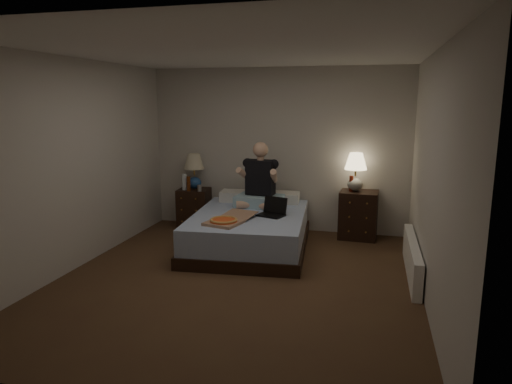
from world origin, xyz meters
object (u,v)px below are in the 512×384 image
(bed, at_px, (249,231))
(radiator, at_px, (412,258))
(beer_bottle_left, at_px, (189,184))
(person, at_px, (259,175))
(lamp_left, at_px, (194,171))
(soda_can, at_px, (199,188))
(pizza_box, at_px, (224,221))
(nightstand_right, at_px, (358,214))
(nightstand_left, at_px, (194,208))
(beer_bottle_right, at_px, (351,184))
(water_bottle, at_px, (184,182))
(laptop, at_px, (271,207))
(lamp_right, at_px, (355,172))

(bed, bearing_deg, radiator, -18.07)
(beer_bottle_left, relative_size, person, 0.25)
(lamp_left, bearing_deg, soda_can, -50.22)
(beer_bottle_left, height_order, pizza_box, beer_bottle_left)
(nightstand_right, xyz_separation_m, person, (-1.40, -0.43, 0.61))
(person, bearing_deg, pizza_box, -95.60)
(bed, height_order, nightstand_left, nightstand_left)
(beer_bottle_right, distance_m, radiator, 1.66)
(water_bottle, height_order, soda_can, water_bottle)
(nightstand_left, bearing_deg, radiator, -27.69)
(nightstand_left, xyz_separation_m, laptop, (1.46, -0.91, 0.30))
(lamp_right, xyz_separation_m, person, (-1.33, -0.43, -0.02))
(lamp_left, xyz_separation_m, laptop, (1.46, -0.94, -0.29))
(soda_can, bearing_deg, nightstand_right, 4.83)
(person, xyz_separation_m, laptop, (0.29, -0.52, -0.34))
(lamp_right, distance_m, beer_bottle_right, 0.18)
(pizza_box, bearing_deg, laptop, 61.94)
(nightstand_left, distance_m, laptop, 1.75)
(nightstand_left, relative_size, water_bottle, 2.48)
(nightstand_right, bearing_deg, lamp_left, -176.82)
(nightstand_left, distance_m, pizza_box, 1.76)
(beer_bottle_right, bearing_deg, beer_bottle_left, -176.10)
(person, relative_size, laptop, 2.74)
(lamp_right, distance_m, beer_bottle_left, 2.54)
(nightstand_left, bearing_deg, soda_can, -50.14)
(water_bottle, bearing_deg, nightstand_right, 3.15)
(bed, xyz_separation_m, pizza_box, (-0.17, -0.61, 0.29))
(beer_bottle_right, bearing_deg, lamp_left, 179.41)
(soda_can, xyz_separation_m, beer_bottle_left, (-0.18, -0.00, 0.06))
(nightstand_right, xyz_separation_m, radiator, (0.66, -1.37, -0.15))
(nightstand_left, xyz_separation_m, nightstand_right, (2.57, 0.04, 0.04))
(beer_bottle_left, distance_m, radiator, 3.50)
(person, bearing_deg, laptop, -56.37)
(beer_bottle_right, relative_size, person, 0.25)
(beer_bottle_right, distance_m, person, 1.35)
(soda_can, distance_m, radiator, 3.32)
(laptop, bearing_deg, bed, -174.22)
(lamp_left, bearing_deg, nightstand_left, -94.93)
(beer_bottle_left, height_order, laptop, beer_bottle_left)
(soda_can, distance_m, laptop, 1.50)
(lamp_left, distance_m, beer_bottle_right, 2.45)
(lamp_right, bearing_deg, bed, -147.02)
(nightstand_left, xyz_separation_m, beer_bottle_right, (2.46, 0.01, 0.51))
(lamp_left, height_order, water_bottle, lamp_left)
(soda_can, bearing_deg, beer_bottle_left, -178.97)
(nightstand_left, distance_m, beer_bottle_right, 2.51)
(laptop, distance_m, pizza_box, 0.73)
(radiator, bearing_deg, water_bottle, 159.99)
(water_bottle, distance_m, laptop, 1.77)
(soda_can, xyz_separation_m, beer_bottle_right, (2.29, 0.17, 0.15))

